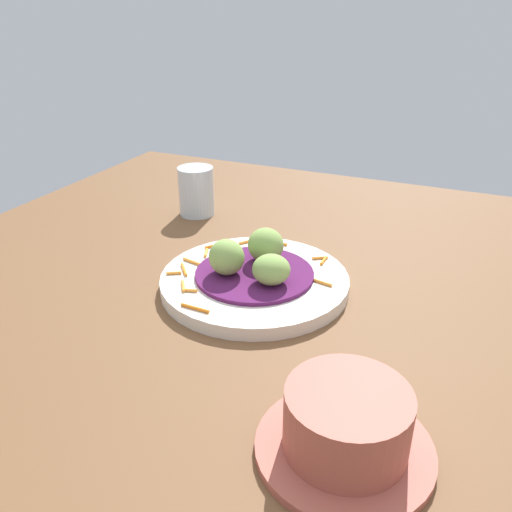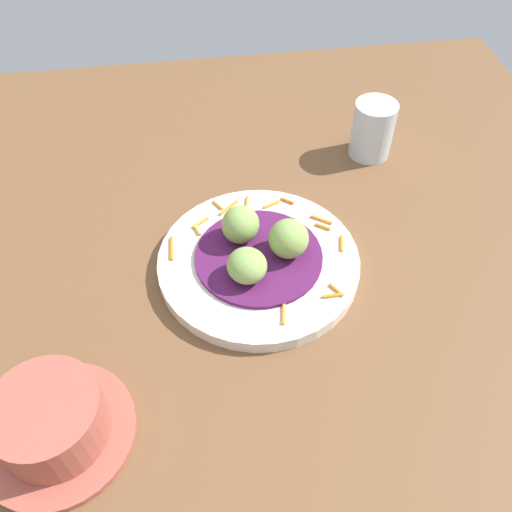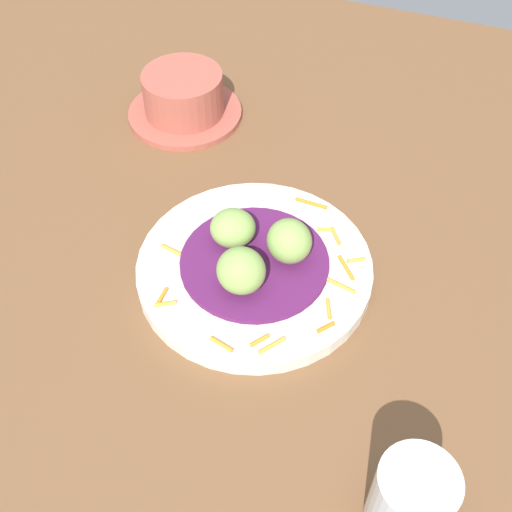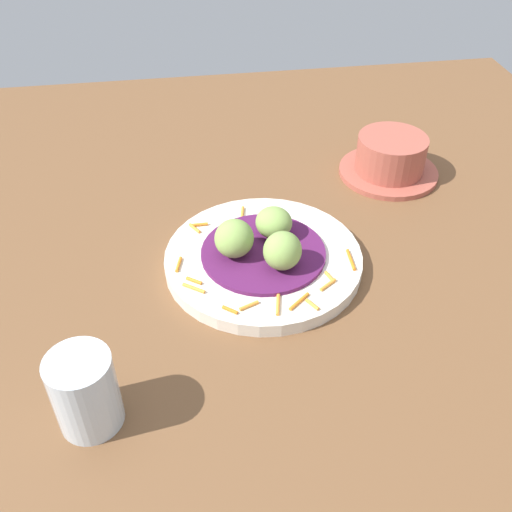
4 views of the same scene
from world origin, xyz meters
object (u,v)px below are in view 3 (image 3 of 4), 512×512
main_plate (254,269)px  terracotta_bowl (184,98)px  guac_scoop_right (289,241)px  guac_scoop_center (241,271)px  guac_scoop_left (233,228)px  water_glass (410,502)px

main_plate → terracotta_bowl: 28.50cm
guac_scoop_right → terracotta_bowl: size_ratio=0.32×
guac_scoop_center → terracotta_bowl: size_ratio=0.33×
main_plate → guac_scoop_right: size_ratio=5.18×
guac_scoop_left → water_glass: size_ratio=0.57×
guac_scoop_left → water_glass: bearing=-43.4°
main_plate → guac_scoop_left: 4.79cm
water_glass → guac_scoop_center: bearing=140.8°
guac_scoop_center → guac_scoop_right: bearing=59.2°
guac_scoop_left → guac_scoop_center: 6.10cm
guac_scoop_right → terracotta_bowl: (-20.97, 20.37, -1.78)cm
main_plate → guac_scoop_left: guac_scoop_left is taller
main_plate → water_glass: water_glass is taller
terracotta_bowl → water_glass: bearing=-48.0°
guac_scoop_center → guac_scoop_left: bearing=119.2°
guac_scoop_center → water_glass: 25.38cm
terracotta_bowl → water_glass: 56.07cm
main_plate → water_glass: (19.60, -19.57, 3.28)cm
water_glass → terracotta_bowl: bearing=132.0°
guac_scoop_center → guac_scoop_right: 6.09cm
guac_scoop_left → water_glass: 31.12cm
guac_scoop_center → terracotta_bowl: bearing=124.9°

